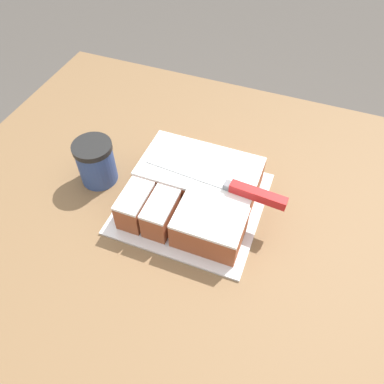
% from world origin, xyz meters
% --- Properties ---
extents(ground_plane, '(8.00, 8.00, 0.00)m').
position_xyz_m(ground_plane, '(0.00, 0.00, 0.00)').
color(ground_plane, '#4C4742').
extents(countertop, '(1.40, 1.10, 0.92)m').
position_xyz_m(countertop, '(0.00, 0.00, 0.46)').
color(countertop, brown).
rests_on(countertop, ground_plane).
extents(cake_board, '(0.33, 0.31, 0.01)m').
position_xyz_m(cake_board, '(-0.07, 0.04, 0.92)').
color(cake_board, silver).
rests_on(cake_board, countertop).
extents(cake, '(0.28, 0.27, 0.08)m').
position_xyz_m(cake, '(-0.07, 0.04, 0.96)').
color(cake, '#994C2D').
rests_on(cake, cake_board).
extents(knife, '(0.34, 0.05, 0.02)m').
position_xyz_m(knife, '(0.05, 0.05, 1.01)').
color(knife, silver).
rests_on(knife, cake).
extents(coffee_cup, '(0.09, 0.09, 0.11)m').
position_xyz_m(coffee_cup, '(-0.32, 0.03, 0.97)').
color(coffee_cup, '#334C8C').
rests_on(coffee_cup, countertop).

